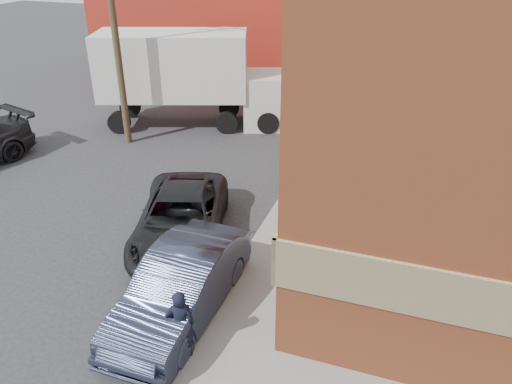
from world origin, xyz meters
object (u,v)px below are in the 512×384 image
Objects in this scene: man at (180,324)px; box_truck at (192,73)px; warehouse at (254,28)px; suv_a at (181,218)px; sedan at (181,287)px; utility_pole at (113,20)px.

man is 0.19× the size of box_truck.
suv_a is at bearing -77.15° from warehouse.
man is 0.31× the size of suv_a.
man reaches higher than suv_a.
warehouse is at bearing 105.34° from sedan.
box_truck is at bearing 94.97° from suv_a.
warehouse is 21.57m from man.
box_truck is (-5.67, 12.44, 1.39)m from man.
box_truck is (-3.70, 8.53, 1.59)m from suv_a.
sedan is 0.92× the size of suv_a.
warehouse is 17.34m from suv_a.
man is 0.34× the size of sedan.
man is at bearing -81.70° from suv_a.
sedan is at bearing -75.07° from warehouse.
suv_a is (3.83, -16.78, -2.12)m from warehouse.
warehouse is 1.81× the size of utility_pole.
suv_a is at bearing -47.33° from utility_pole.
utility_pole reaches higher than man.
sedan reaches higher than suv_a.
utility_pole is at bearing -97.77° from warehouse.
utility_pole is at bearing 114.20° from suv_a.
warehouse is at bearing 84.38° from suv_a.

